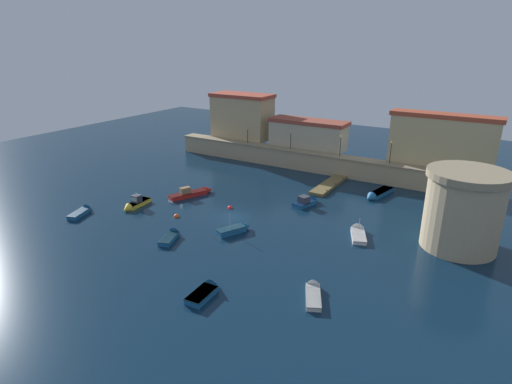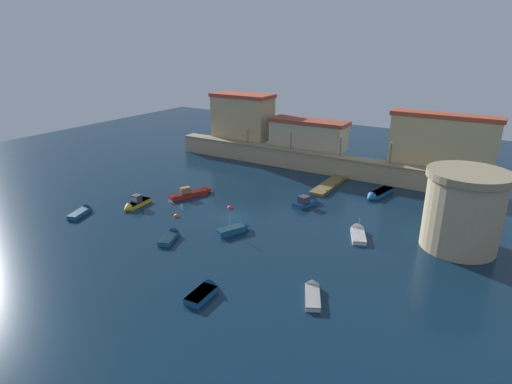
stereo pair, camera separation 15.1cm
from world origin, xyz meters
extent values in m
plane|color=#0C2338|center=(0.00, 0.00, 0.00)|extent=(143.89, 143.89, 0.00)
cube|color=tan|center=(0.00, 25.26, 1.62)|extent=(57.92, 2.56, 3.24)
cube|color=gray|center=(0.00, 25.26, 3.36)|extent=(57.92, 2.86, 0.24)
cube|color=tan|center=(-17.82, 29.47, 7.45)|extent=(12.21, 5.85, 8.43)
cube|color=#AD4431|center=(-17.82, 29.47, 12.02)|extent=(12.70, 6.09, 0.70)
cube|color=#B9AD8E|center=(-2.55, 28.91, 5.56)|extent=(14.48, 4.73, 4.65)
cube|color=#984332|center=(-2.55, 28.91, 8.24)|extent=(15.05, 4.92, 0.70)
cube|color=tan|center=(21.20, 28.21, 7.21)|extent=(16.06, 3.34, 7.95)
cube|color=#AD462D|center=(21.20, 28.21, 11.54)|extent=(16.70, 3.47, 0.70)
cylinder|color=tan|center=(27.36, 6.21, 4.24)|extent=(8.33, 8.33, 8.48)
cylinder|color=gray|center=(27.36, 6.21, 8.88)|extent=(9.00, 9.00, 0.80)
cube|color=brown|center=(6.30, 18.60, 0.24)|extent=(2.37, 10.76, 0.49)
cylinder|color=#4B3F23|center=(7.36, 22.19, 0.35)|extent=(0.20, 0.20, 0.70)
cylinder|color=#4B3F23|center=(7.36, 18.60, 0.35)|extent=(0.20, 0.20, 0.70)
cylinder|color=#4B3F23|center=(7.36, 15.02, 0.35)|extent=(0.20, 0.20, 0.70)
cylinder|color=black|center=(-13.83, 25.26, 4.86)|extent=(0.12, 0.12, 2.76)
sphere|color=#F9D172|center=(-13.83, 25.26, 6.39)|extent=(0.32, 0.32, 0.32)
cylinder|color=black|center=(-4.33, 25.26, 5.03)|extent=(0.12, 0.12, 3.10)
sphere|color=#F9D172|center=(-4.33, 25.26, 6.72)|extent=(0.32, 0.32, 0.32)
cylinder|color=black|center=(5.37, 25.26, 5.16)|extent=(0.12, 0.12, 3.36)
sphere|color=#F9D172|center=(5.37, 25.26, 6.99)|extent=(0.32, 0.32, 0.32)
cylinder|color=black|center=(14.06, 25.26, 5.16)|extent=(0.12, 0.12, 3.37)
sphere|color=#F9D172|center=(14.06, 25.26, 7.00)|extent=(0.32, 0.32, 0.32)
cube|color=silver|center=(17.43, -12.32, 0.24)|extent=(2.97, 4.18, 0.48)
cone|color=silver|center=(16.33, -10.07, 0.24)|extent=(1.65, 1.57, 1.29)
cube|color=#545249|center=(17.43, -12.32, 0.44)|extent=(3.03, 4.26, 0.08)
cube|color=#195689|center=(2.75, -4.54, 0.38)|extent=(2.77, 3.86, 0.75)
cone|color=#195689|center=(3.71, -2.49, 0.38)|extent=(1.60, 1.47, 1.30)
cube|color=#0E3042|center=(2.75, -4.54, 0.71)|extent=(2.83, 3.94, 0.08)
cylinder|color=#B2B2B7|center=(2.68, -4.68, 1.71)|extent=(0.08, 0.08, 1.92)
cube|color=#195689|center=(14.65, 19.20, 0.32)|extent=(2.76, 5.71, 0.64)
cone|color=#195689|center=(13.95, 15.88, 0.32)|extent=(1.83, 1.70, 1.57)
cube|color=#0F2338|center=(14.65, 19.20, 0.60)|extent=(2.81, 5.82, 0.08)
cube|color=red|center=(-10.38, 2.74, 0.32)|extent=(3.71, 6.00, 0.65)
cone|color=red|center=(-8.96, 6.04, 0.32)|extent=(1.86, 1.85, 1.42)
cube|color=#510E0B|center=(-10.38, 2.74, 0.61)|extent=(3.78, 6.12, 0.08)
cube|color=olive|center=(-10.56, 2.34, 1.11)|extent=(1.46, 1.80, 0.92)
cube|color=gold|center=(-14.19, -3.86, 0.30)|extent=(1.86, 4.14, 0.61)
cone|color=gold|center=(-13.93, -6.37, 0.30)|extent=(1.50, 1.26, 1.39)
cube|color=brown|center=(-14.19, -3.86, 0.57)|extent=(1.90, 4.23, 0.08)
cube|color=#333842|center=(-14.16, -4.12, 1.13)|extent=(1.24, 1.21, 1.05)
cube|color=#99B7C6|center=(-14.11, -4.67, 1.18)|extent=(1.02, 0.16, 0.63)
cylinder|color=#B2B2B7|center=(-14.15, -4.20, 1.39)|extent=(0.08, 0.08, 1.56)
cube|color=#195689|center=(8.41, -17.60, 0.30)|extent=(1.84, 3.44, 0.61)
cone|color=#195689|center=(8.28, -15.52, 0.30)|extent=(1.61, 1.03, 1.55)
cube|color=#0A2935|center=(8.41, -17.60, 0.57)|extent=(1.88, 3.51, 0.08)
cube|color=#195689|center=(-18.34, -10.82, 0.28)|extent=(2.49, 3.93, 0.56)
cone|color=#195689|center=(-19.09, -8.63, 0.28)|extent=(1.56, 1.40, 1.29)
cube|color=#0E2D45|center=(-18.34, -10.82, 0.52)|extent=(2.54, 4.01, 0.08)
cube|color=#195689|center=(-2.47, -10.19, 0.27)|extent=(2.53, 3.69, 0.54)
cone|color=#195689|center=(-3.22, -8.20, 0.27)|extent=(1.60, 1.37, 1.36)
cube|color=#092D42|center=(-2.47, -10.19, 0.50)|extent=(2.58, 3.77, 0.08)
cube|color=#195689|center=(6.52, 8.86, 0.26)|extent=(2.73, 3.89, 0.51)
cone|color=#195689|center=(7.19, 10.97, 0.26)|extent=(1.88, 1.44, 1.65)
cube|color=#0A2146|center=(6.52, 8.86, 0.47)|extent=(2.78, 3.97, 0.08)
cube|color=#333842|center=(6.46, 8.66, 0.98)|extent=(1.65, 1.68, 0.94)
cube|color=white|center=(16.74, 2.57, 0.25)|extent=(3.13, 4.48, 0.49)
cone|color=white|center=(15.70, 4.98, 0.25)|extent=(1.87, 1.68, 1.53)
cube|color=#816B61|center=(16.74, 2.57, 0.45)|extent=(3.20, 4.57, 0.08)
cylinder|color=#B2B2B7|center=(16.72, 2.62, 1.52)|extent=(0.08, 0.08, 2.06)
sphere|color=red|center=(-2.15, 2.22, 0.00)|extent=(0.72, 0.72, 0.72)
sphere|color=#EA4C19|center=(-6.61, -4.17, 0.00)|extent=(0.77, 0.77, 0.77)
camera|label=1|loc=(30.56, -43.96, 22.97)|focal=29.77mm
camera|label=2|loc=(30.69, -43.88, 22.97)|focal=29.77mm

